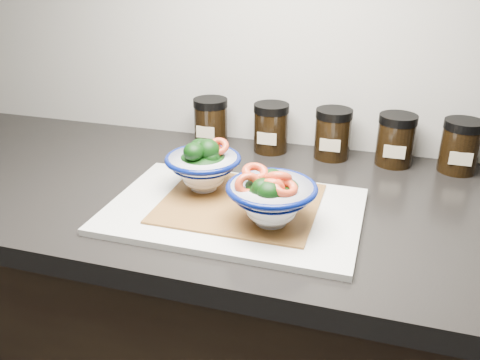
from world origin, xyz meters
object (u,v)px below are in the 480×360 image
(spice_jar_c, at_px, (333,134))
(spice_jar_e, at_px, (460,146))
(bowl_right, at_px, (271,197))
(bowl_left, at_px, (204,166))
(spice_jar_a, at_px, (211,122))
(spice_jar_d, at_px, (396,140))
(spice_jar_b, at_px, (271,128))
(cutting_board, at_px, (234,211))

(spice_jar_c, xyz_separation_m, spice_jar_e, (0.27, 0.00, 0.00))
(spice_jar_c, bearing_deg, bowl_right, -98.33)
(spice_jar_e, bearing_deg, bowl_left, -150.40)
(bowl_left, xyz_separation_m, spice_jar_e, (0.48, 0.27, -0.01))
(spice_jar_a, distance_m, spice_jar_e, 0.56)
(bowl_left, xyz_separation_m, bowl_right, (0.15, -0.09, 0.00))
(bowl_left, relative_size, spice_jar_d, 1.28)
(bowl_right, distance_m, spice_jar_a, 0.44)
(bowl_right, bearing_deg, spice_jar_d, 62.47)
(spice_jar_b, xyz_separation_m, spice_jar_d, (0.28, 0.00, 0.00))
(bowl_left, distance_m, spice_jar_d, 0.44)
(spice_jar_d, height_order, spice_jar_e, same)
(spice_jar_b, distance_m, spice_jar_c, 0.14)
(cutting_board, height_order, spice_jar_b, spice_jar_b)
(spice_jar_b, bearing_deg, spice_jar_a, 180.00)
(spice_jar_a, relative_size, spice_jar_b, 1.00)
(bowl_right, relative_size, spice_jar_c, 1.35)
(bowl_right, xyz_separation_m, spice_jar_b, (-0.09, 0.36, -0.01))
(bowl_left, xyz_separation_m, spice_jar_a, (-0.08, 0.27, -0.01))
(spice_jar_b, height_order, spice_jar_d, same)
(spice_jar_c, distance_m, spice_jar_d, 0.14)
(cutting_board, height_order, spice_jar_c, spice_jar_c)
(cutting_board, height_order, bowl_left, bowl_left)
(bowl_left, height_order, spice_jar_b, bowl_left)
(cutting_board, bearing_deg, spice_jar_c, 68.11)
(bowl_right, height_order, spice_jar_b, bowl_right)
(bowl_left, height_order, spice_jar_d, bowl_left)
(bowl_right, xyz_separation_m, spice_jar_a, (-0.24, 0.36, -0.01))
(spice_jar_b, height_order, spice_jar_e, same)
(spice_jar_c, height_order, spice_jar_e, same)
(spice_jar_a, bearing_deg, spice_jar_d, 0.00)
(spice_jar_a, bearing_deg, spice_jar_c, 0.00)
(spice_jar_a, height_order, spice_jar_b, same)
(spice_jar_a, xyz_separation_m, spice_jar_d, (0.43, 0.00, 0.00))
(cutting_board, distance_m, bowl_left, 0.11)
(spice_jar_a, height_order, spice_jar_c, same)
(spice_jar_b, relative_size, spice_jar_c, 1.00)
(bowl_right, distance_m, spice_jar_b, 0.38)
(spice_jar_d, bearing_deg, spice_jar_e, 0.00)
(bowl_right, xyz_separation_m, spice_jar_c, (0.05, 0.36, -0.01))
(bowl_left, height_order, spice_jar_a, bowl_left)
(spice_jar_d, xyz_separation_m, spice_jar_e, (0.13, 0.00, 0.00))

